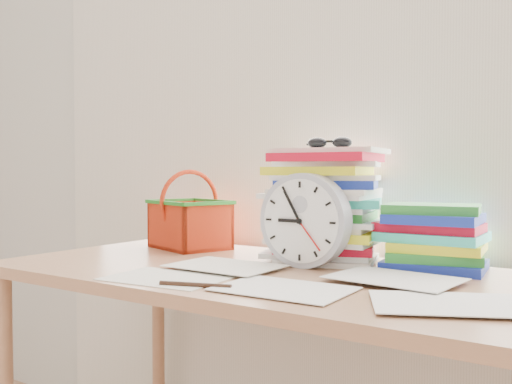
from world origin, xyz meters
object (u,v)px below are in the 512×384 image
Objects in this scene: book_stack at (436,237)px; basket at (190,210)px; desk at (264,299)px; paper_stack at (325,205)px; clock at (305,220)px.

basket is (-0.77, -0.04, 0.04)m from book_stack.
desk is 5.69× the size of basket.
desk is 0.46m from book_stack.
desk is 5.12× the size of book_stack.
paper_stack is 0.31m from book_stack.
book_stack is 1.11× the size of basket.
basket reaches higher than desk.
paper_stack reaches higher than basket.
paper_stack reaches higher than clock.
paper_stack is at bearing 74.05° from desk.
paper_stack is 1.14× the size of book_stack.
clock is at bearing -151.59° from book_stack.
clock is 0.88× the size of book_stack.
book_stack reaches higher than desk.
basket is (-0.48, 0.12, 0.00)m from clock.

